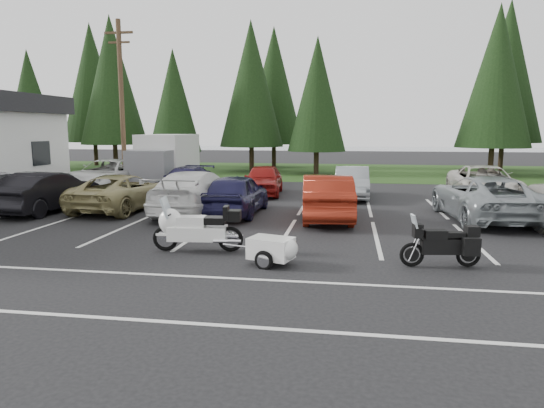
% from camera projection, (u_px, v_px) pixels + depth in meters
% --- Properties ---
extents(ground, '(120.00, 120.00, 0.00)m').
position_uv_depth(ground, '(264.00, 242.00, 13.85)').
color(ground, black).
rests_on(ground, ground).
extents(grass_strip, '(80.00, 16.00, 0.01)m').
position_uv_depth(grass_strip, '(318.00, 171.00, 37.27)').
color(grass_strip, '#1C3B13').
rests_on(grass_strip, ground).
extents(lake_water, '(70.00, 50.00, 0.02)m').
position_uv_depth(lake_water, '(362.00, 153.00, 66.91)').
color(lake_water, slate).
rests_on(lake_water, ground).
extents(utility_pole, '(1.60, 0.26, 9.00)m').
position_uv_depth(utility_pole, '(122.00, 101.00, 26.41)').
color(utility_pole, '#473321').
rests_on(utility_pole, ground).
extents(box_truck, '(2.40, 5.60, 2.90)m').
position_uv_depth(box_truck, '(162.00, 161.00, 27.08)').
color(box_truck, silver).
rests_on(box_truck, ground).
extents(stall_markings, '(32.00, 16.00, 0.01)m').
position_uv_depth(stall_markings, '(275.00, 228.00, 15.80)').
color(stall_markings, silver).
rests_on(stall_markings, ground).
extents(conifer_1, '(3.96, 3.96, 9.22)m').
position_uv_depth(conifer_1, '(30.00, 100.00, 37.15)').
color(conifer_1, '#332316').
rests_on(conifer_1, ground).
extents(conifer_2, '(5.10, 5.10, 11.89)m').
position_uv_depth(conifer_2, '(112.00, 80.00, 37.54)').
color(conifer_2, '#332316').
rests_on(conifer_2, ground).
extents(conifer_3, '(3.87, 3.87, 9.02)m').
position_uv_depth(conifer_3, '(174.00, 101.00, 35.57)').
color(conifer_3, '#332316').
rests_on(conifer_3, ground).
extents(conifer_4, '(4.80, 4.80, 11.17)m').
position_uv_depth(conifer_4, '(251.00, 84.00, 35.98)').
color(conifer_4, '#332316').
rests_on(conifer_4, ground).
extents(conifer_5, '(4.14, 4.14, 9.63)m').
position_uv_depth(conifer_5, '(317.00, 94.00, 34.07)').
color(conifer_5, '#332316').
rests_on(conifer_5, ground).
extents(conifer_6, '(4.93, 4.93, 11.48)m').
position_uv_depth(conifer_6, '(497.00, 76.00, 32.53)').
color(conifer_6, '#332316').
rests_on(conifer_6, ground).
extents(conifer_back_a, '(5.28, 5.28, 12.30)m').
position_uv_depth(conifer_back_a, '(92.00, 83.00, 42.22)').
color(conifer_back_a, '#332316').
rests_on(conifer_back_a, ground).
extents(conifer_back_b, '(4.97, 4.97, 11.58)m').
position_uv_depth(conifer_back_b, '(274.00, 86.00, 40.28)').
color(conifer_back_b, '#332316').
rests_on(conifer_back_b, ground).
extents(conifer_back_c, '(5.50, 5.50, 12.81)m').
position_uv_depth(conifer_back_c, '(507.00, 72.00, 36.68)').
color(conifer_back_c, '#332316').
rests_on(conifer_back_c, ground).
extents(car_near_1, '(2.00, 4.87, 1.57)m').
position_uv_depth(car_near_1, '(47.00, 192.00, 18.87)').
color(car_near_1, black).
rests_on(car_near_1, ground).
extents(car_near_2, '(2.71, 5.30, 1.43)m').
position_uv_depth(car_near_2, '(122.00, 192.00, 19.29)').
color(car_near_2, '#938955').
rests_on(car_near_2, ground).
extents(car_near_3, '(2.44, 5.69, 1.63)m').
position_uv_depth(car_near_3, '(196.00, 192.00, 18.53)').
color(car_near_3, silver).
rests_on(car_near_3, ground).
extents(car_near_4, '(1.92, 4.61, 1.56)m').
position_uv_depth(car_near_4, '(236.00, 194.00, 18.24)').
color(car_near_4, '#19173B').
rests_on(car_near_4, ground).
extents(car_near_5, '(2.10, 4.98, 1.60)m').
position_uv_depth(car_near_5, '(327.00, 197.00, 17.30)').
color(car_near_5, maroon).
rests_on(car_near_5, ground).
extents(car_near_6, '(3.11, 5.89, 1.58)m').
position_uv_depth(car_near_6, '(484.00, 198.00, 17.13)').
color(car_near_6, gray).
rests_on(car_near_6, ground).
extents(car_far_0, '(3.01, 6.03, 1.64)m').
position_uv_depth(car_far_0, '(108.00, 175.00, 25.20)').
color(car_far_0, silver).
rests_on(car_far_0, ground).
extents(car_far_1, '(2.08, 4.67, 1.33)m').
position_uv_depth(car_far_1, '(185.00, 181.00, 24.05)').
color(car_far_1, '#1B183C').
rests_on(car_far_1, ground).
extents(car_far_2, '(2.06, 4.45, 1.47)m').
position_uv_depth(car_far_2, '(263.00, 180.00, 23.83)').
color(car_far_2, maroon).
rests_on(car_far_2, ground).
extents(car_far_3, '(1.54, 4.39, 1.45)m').
position_uv_depth(car_far_3, '(352.00, 182.00, 22.70)').
color(car_far_3, gray).
rests_on(car_far_3, ground).
extents(car_far_4, '(2.71, 5.62, 1.54)m').
position_uv_depth(car_far_4, '(484.00, 183.00, 22.06)').
color(car_far_4, beige).
rests_on(car_far_4, ground).
extents(touring_motorcycle, '(2.72, 1.10, 1.47)m').
position_uv_depth(touring_motorcycle, '(197.00, 224.00, 12.69)').
color(touring_motorcycle, white).
rests_on(touring_motorcycle, ground).
extents(cargo_trailer, '(1.63, 1.20, 0.67)m').
position_uv_depth(cargo_trailer, '(271.00, 251.00, 11.46)').
color(cargo_trailer, white).
rests_on(cargo_trailer, ground).
extents(adventure_motorcycle, '(2.17, 1.02, 1.27)m').
position_uv_depth(adventure_motorcycle, '(441.00, 240.00, 11.26)').
color(adventure_motorcycle, black).
rests_on(adventure_motorcycle, ground).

